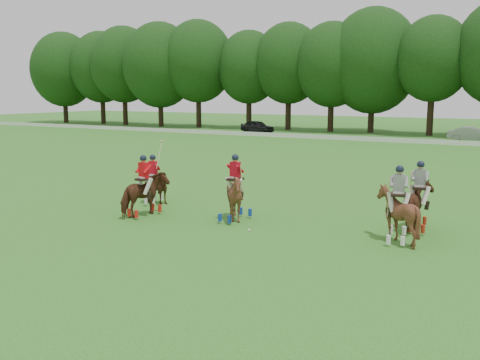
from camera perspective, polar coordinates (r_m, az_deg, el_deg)
The scene contains 11 objects.
ground at distance 17.75m, azimuth -8.43°, elevation -6.24°, with size 180.00×180.00×0.00m, color #2B611B.
tree_line at distance 62.48m, azimuth 20.22°, elevation 12.01°, with size 117.98×14.32×14.75m.
boundary_rail at distance 52.75m, azimuth 17.68°, elevation 4.01°, with size 120.00×0.10×0.44m, color white.
car_left at distance 63.20m, azimuth 1.85°, elevation 5.73°, with size 1.72×4.28×1.46m, color black.
car_mid at distance 56.42m, azimuth 23.47°, elevation 4.49°, with size 1.48×4.25×1.40m, color gray.
polo_red_a at distance 20.88m, azimuth -10.18°, elevation -1.49°, with size 1.27×2.08×2.37m.
polo_red_b at distance 23.14m, azimuth -9.23°, elevation -0.72°, with size 1.68×1.55×2.66m.
polo_red_c at distance 19.79m, azimuth -0.51°, elevation -1.77°, with size 1.62×1.78×2.49m.
polo_stripe_a at distance 19.43m, azimuth 18.50°, elevation -2.57°, with size 1.32×2.17×2.43m.
polo_stripe_b at distance 17.77m, azimuth 16.46°, elevation -3.50°, with size 1.71×1.85×2.47m.
polo_ball at distance 18.49m, azimuth 0.98°, elevation -5.36°, with size 0.09×0.09×0.09m, color white.
Camera 1 is at (10.52, -13.49, 4.75)m, focal length 40.00 mm.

